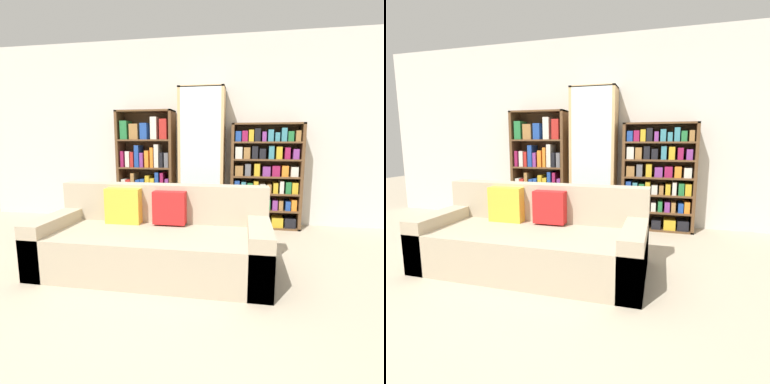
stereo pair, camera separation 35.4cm
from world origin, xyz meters
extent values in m
plane|color=tan|center=(0.00, 0.00, 0.00)|extent=(16.00, 16.00, 0.00)
cube|color=beige|center=(0.00, 2.49, 1.35)|extent=(7.15, 0.06, 2.70)
cube|color=tan|center=(-0.20, 0.58, 0.19)|extent=(2.15, 0.93, 0.39)
cube|color=tan|center=(-0.20, 0.95, 0.59)|extent=(2.15, 0.20, 0.39)
cube|color=tan|center=(-1.17, 0.58, 0.25)|extent=(0.20, 0.93, 0.51)
cube|color=tan|center=(0.77, 0.58, 0.25)|extent=(0.20, 0.93, 0.51)
cube|color=gold|center=(-0.58, 0.79, 0.57)|extent=(0.36, 0.12, 0.36)
cube|color=red|center=(-0.09, 0.79, 0.57)|extent=(0.32, 0.12, 0.32)
cube|color=brown|center=(-1.22, 2.28, 0.83)|extent=(0.04, 0.32, 1.66)
cube|color=brown|center=(-0.42, 2.28, 0.83)|extent=(0.04, 0.32, 1.66)
cube|color=brown|center=(-0.82, 2.28, 1.65)|extent=(0.84, 0.32, 0.02)
cube|color=brown|center=(-0.82, 2.28, 0.01)|extent=(0.84, 0.32, 0.02)
cube|color=brown|center=(-0.82, 2.44, 0.83)|extent=(0.84, 0.01, 1.66)
cube|color=brown|center=(-0.82, 2.28, 0.43)|extent=(0.76, 0.32, 0.02)
cube|color=brown|center=(-0.82, 2.28, 0.83)|extent=(0.76, 0.32, 0.02)
cube|color=brown|center=(-0.82, 2.28, 1.24)|extent=(0.76, 0.32, 0.02)
cube|color=teal|center=(-1.13, 2.27, 0.18)|extent=(0.10, 0.24, 0.32)
cube|color=orange|center=(-1.03, 2.27, 0.14)|extent=(0.08, 0.24, 0.23)
cube|color=black|center=(-0.92, 2.27, 0.14)|extent=(0.07, 0.24, 0.24)
cube|color=olive|center=(-0.82, 2.27, 0.14)|extent=(0.07, 0.24, 0.23)
cube|color=gold|center=(-0.71, 2.27, 0.17)|extent=(0.08, 0.24, 0.28)
cube|color=#237038|center=(-0.60, 2.27, 0.19)|extent=(0.08, 0.24, 0.33)
cube|color=beige|center=(-0.50, 2.27, 0.18)|extent=(0.09, 0.24, 0.31)
cube|color=beige|center=(-1.15, 2.27, 0.55)|extent=(0.06, 0.24, 0.22)
cube|color=#AD231E|center=(-1.08, 2.27, 0.55)|extent=(0.07, 0.24, 0.21)
cube|color=olive|center=(-1.01, 2.27, 0.60)|extent=(0.05, 0.24, 0.31)
cube|color=#1E4293|center=(-0.93, 2.27, 0.55)|extent=(0.06, 0.24, 0.22)
cube|color=#1E4293|center=(-0.86, 2.27, 0.55)|extent=(0.06, 0.24, 0.23)
cube|color=gold|center=(-0.78, 2.27, 0.58)|extent=(0.06, 0.24, 0.28)
cube|color=gold|center=(-0.70, 2.27, 0.56)|extent=(0.06, 0.24, 0.24)
cube|color=#1E4293|center=(-0.63, 2.27, 0.61)|extent=(0.05, 0.24, 0.33)
cube|color=#8E1947|center=(-0.56, 2.27, 0.60)|extent=(0.04, 0.24, 0.32)
cube|color=#7A3384|center=(-0.48, 2.27, 0.56)|extent=(0.05, 0.24, 0.24)
cube|color=#8E1947|center=(-1.15, 2.27, 0.96)|extent=(0.05, 0.24, 0.23)
cube|color=beige|center=(-1.07, 2.27, 0.96)|extent=(0.06, 0.24, 0.23)
cube|color=#AD231E|center=(-1.00, 2.27, 0.95)|extent=(0.05, 0.24, 0.22)
cube|color=#1E4293|center=(-0.93, 2.27, 1.00)|extent=(0.07, 0.24, 0.32)
cube|color=#7A3384|center=(-0.86, 2.27, 0.95)|extent=(0.05, 0.24, 0.21)
cube|color=orange|center=(-0.78, 2.27, 0.97)|extent=(0.06, 0.24, 0.24)
cube|color=orange|center=(-0.70, 2.27, 0.99)|extent=(0.05, 0.24, 0.29)
cube|color=beige|center=(-0.63, 2.27, 1.01)|extent=(0.06, 0.24, 0.33)
cube|color=black|center=(-0.56, 2.27, 0.95)|extent=(0.05, 0.24, 0.21)
cube|color=#5B5B60|center=(-0.48, 2.27, 0.95)|extent=(0.06, 0.24, 0.21)
cube|color=#237038|center=(-1.12, 2.27, 1.38)|extent=(0.10, 0.24, 0.27)
cube|color=olive|center=(-0.97, 2.27, 1.36)|extent=(0.13, 0.24, 0.22)
cube|color=#1E4293|center=(-0.82, 2.27, 1.36)|extent=(0.10, 0.24, 0.23)
cube|color=beige|center=(-0.67, 2.27, 1.41)|extent=(0.09, 0.24, 0.32)
cube|color=#AD231E|center=(-0.52, 2.27, 1.39)|extent=(0.11, 0.24, 0.29)
cube|color=tan|center=(-0.28, 2.26, 0.98)|extent=(0.04, 0.36, 1.96)
cube|color=tan|center=(0.32, 2.26, 0.98)|extent=(0.04, 0.36, 1.96)
cube|color=tan|center=(0.02, 2.26, 1.95)|extent=(0.64, 0.36, 0.02)
cube|color=tan|center=(0.02, 2.26, 0.01)|extent=(0.64, 0.36, 0.02)
cube|color=tan|center=(0.02, 2.44, 0.98)|extent=(0.64, 0.01, 1.96)
cube|color=silver|center=(0.02, 2.09, 0.98)|extent=(0.56, 0.01, 1.94)
cube|color=tan|center=(0.02, 2.26, 0.41)|extent=(0.56, 0.32, 0.02)
cube|color=tan|center=(0.02, 2.26, 0.79)|extent=(0.56, 0.32, 0.02)
cube|color=tan|center=(0.02, 2.26, 1.17)|extent=(0.56, 0.32, 0.02)
cube|color=tan|center=(0.02, 2.26, 1.56)|extent=(0.56, 0.32, 0.02)
cylinder|color=silver|center=(-0.17, 2.27, 0.06)|extent=(0.01, 0.01, 0.07)
cone|color=silver|center=(-0.17, 2.27, 0.14)|extent=(0.09, 0.09, 0.09)
cylinder|color=silver|center=(-0.04, 2.26, 0.06)|extent=(0.01, 0.01, 0.07)
cone|color=silver|center=(-0.04, 2.26, 0.14)|extent=(0.09, 0.09, 0.09)
cylinder|color=silver|center=(0.09, 2.25, 0.06)|extent=(0.01, 0.01, 0.07)
cone|color=silver|center=(0.09, 2.25, 0.14)|extent=(0.09, 0.09, 0.09)
cylinder|color=silver|center=(0.22, 2.27, 0.06)|extent=(0.01, 0.01, 0.07)
cone|color=silver|center=(0.22, 2.27, 0.14)|extent=(0.09, 0.09, 0.09)
cylinder|color=silver|center=(-0.15, 2.27, 0.45)|extent=(0.01, 0.01, 0.07)
cone|color=silver|center=(-0.15, 2.27, 0.53)|extent=(0.09, 0.09, 0.08)
cylinder|color=silver|center=(0.02, 2.28, 0.45)|extent=(0.01, 0.01, 0.07)
cone|color=silver|center=(0.02, 2.28, 0.53)|extent=(0.09, 0.09, 0.08)
cylinder|color=silver|center=(0.20, 2.26, 0.45)|extent=(0.01, 0.01, 0.07)
cone|color=silver|center=(0.20, 2.26, 0.53)|extent=(0.09, 0.09, 0.08)
cylinder|color=silver|center=(-0.19, 2.28, 0.84)|extent=(0.01, 0.01, 0.07)
cone|color=silver|center=(-0.19, 2.28, 0.91)|extent=(0.06, 0.06, 0.08)
cylinder|color=silver|center=(-0.11, 2.26, 0.84)|extent=(0.01, 0.01, 0.07)
cone|color=silver|center=(-0.11, 2.26, 0.91)|extent=(0.06, 0.06, 0.08)
cylinder|color=silver|center=(-0.02, 2.27, 0.84)|extent=(0.01, 0.01, 0.07)
cone|color=silver|center=(-0.02, 2.27, 0.91)|extent=(0.06, 0.06, 0.08)
cylinder|color=silver|center=(0.07, 2.25, 0.84)|extent=(0.01, 0.01, 0.07)
cone|color=silver|center=(0.07, 2.25, 0.91)|extent=(0.06, 0.06, 0.08)
cylinder|color=silver|center=(0.15, 2.27, 0.84)|extent=(0.01, 0.01, 0.07)
cone|color=silver|center=(0.15, 2.27, 0.91)|extent=(0.06, 0.06, 0.08)
cylinder|color=silver|center=(0.24, 2.28, 0.84)|extent=(0.01, 0.01, 0.07)
cone|color=silver|center=(0.24, 2.28, 0.91)|extent=(0.06, 0.06, 0.08)
cylinder|color=silver|center=(-0.18, 2.25, 1.22)|extent=(0.01, 0.01, 0.07)
cone|color=silver|center=(-0.18, 2.25, 1.29)|extent=(0.07, 0.07, 0.08)
cylinder|color=silver|center=(-0.08, 2.25, 1.22)|extent=(0.01, 0.01, 0.07)
cone|color=silver|center=(-0.08, 2.25, 1.29)|extent=(0.07, 0.07, 0.08)
cylinder|color=silver|center=(0.02, 2.25, 1.22)|extent=(0.01, 0.01, 0.07)
cone|color=silver|center=(0.02, 2.25, 1.29)|extent=(0.07, 0.07, 0.08)
cylinder|color=silver|center=(0.13, 2.28, 1.22)|extent=(0.01, 0.01, 0.07)
cone|color=silver|center=(0.13, 2.28, 1.29)|extent=(0.07, 0.07, 0.08)
cylinder|color=silver|center=(0.23, 2.25, 1.22)|extent=(0.01, 0.01, 0.07)
cone|color=silver|center=(0.23, 2.25, 1.29)|extent=(0.07, 0.07, 0.08)
cylinder|color=silver|center=(-0.15, 2.27, 1.60)|extent=(0.01, 0.01, 0.07)
cone|color=silver|center=(-0.15, 2.27, 1.67)|extent=(0.09, 0.09, 0.08)
cylinder|color=silver|center=(0.02, 2.26, 1.60)|extent=(0.01, 0.01, 0.07)
cone|color=silver|center=(0.02, 2.26, 1.67)|extent=(0.09, 0.09, 0.08)
cylinder|color=silver|center=(0.20, 2.28, 1.60)|extent=(0.01, 0.01, 0.07)
cone|color=silver|center=(0.20, 2.28, 1.67)|extent=(0.09, 0.09, 0.08)
cube|color=brown|center=(0.46, 2.28, 0.73)|extent=(0.04, 0.32, 1.47)
cube|color=brown|center=(1.39, 2.28, 0.73)|extent=(0.04, 0.32, 1.47)
cube|color=brown|center=(0.93, 2.28, 1.45)|extent=(0.97, 0.32, 0.02)
cube|color=brown|center=(0.93, 2.28, 0.01)|extent=(0.97, 0.32, 0.02)
cube|color=brown|center=(0.93, 2.44, 0.73)|extent=(0.97, 0.01, 1.47)
cube|color=brown|center=(0.93, 2.28, 0.26)|extent=(0.89, 0.32, 0.02)
cube|color=brown|center=(0.93, 2.28, 0.50)|extent=(0.89, 0.32, 0.02)
cube|color=brown|center=(0.93, 2.28, 0.73)|extent=(0.89, 0.32, 0.02)
cube|color=brown|center=(0.93, 2.28, 0.97)|extent=(0.89, 0.32, 0.02)
cube|color=brown|center=(0.93, 2.28, 1.21)|extent=(0.89, 0.32, 0.02)
cube|color=beige|center=(0.58, 2.27, 0.11)|extent=(0.15, 0.24, 0.16)
cube|color=#237038|center=(0.75, 2.27, 0.08)|extent=(0.13, 0.24, 0.12)
cube|color=black|center=(0.93, 2.27, 0.08)|extent=(0.12, 0.24, 0.12)
cube|color=gold|center=(1.11, 2.27, 0.09)|extent=(0.15, 0.24, 0.14)
cube|color=black|center=(1.28, 2.27, 0.09)|extent=(0.15, 0.24, 0.13)
cube|color=#5B5B60|center=(0.53, 2.27, 0.36)|extent=(0.07, 0.24, 0.17)
cube|color=#8E1947|center=(0.62, 2.27, 0.36)|extent=(0.07, 0.24, 0.18)
cube|color=#8E1947|center=(0.71, 2.27, 0.36)|extent=(0.08, 0.24, 0.18)
cube|color=#7A3384|center=(0.79, 2.27, 0.36)|extent=(0.06, 0.24, 0.17)
cube|color=beige|center=(0.88, 2.27, 0.33)|extent=(0.06, 0.24, 0.12)
cube|color=#237038|center=(0.97, 2.27, 0.34)|extent=(0.06, 0.24, 0.14)
cube|color=#7A3384|center=(1.06, 2.27, 0.34)|extent=(0.07, 0.24, 0.14)
cube|color=olive|center=(1.14, 2.27, 0.34)|extent=(0.06, 0.24, 0.13)
cube|color=#1E4293|center=(1.24, 2.27, 0.34)|extent=(0.07, 0.24, 0.13)
cube|color=orange|center=(1.32, 2.27, 0.35)|extent=(0.07, 0.24, 0.15)
cube|color=#1E4293|center=(0.54, 2.27, 0.59)|extent=(0.07, 0.24, 0.17)
cube|color=teal|center=(0.63, 2.27, 0.58)|extent=(0.06, 0.24, 0.15)
cube|color=#237038|center=(0.71, 2.27, 0.58)|extent=(0.07, 0.24, 0.14)
cube|color=gold|center=(0.80, 2.27, 0.59)|extent=(0.06, 0.24, 0.16)
cube|color=beige|center=(0.89, 2.27, 0.57)|extent=(0.08, 0.24, 0.12)
cube|color=olive|center=(0.98, 2.27, 0.57)|extent=(0.06, 0.24, 0.12)
cube|color=gold|center=(1.06, 2.27, 0.58)|extent=(0.06, 0.24, 0.14)
cube|color=beige|center=(1.14, 2.27, 0.60)|extent=(0.05, 0.24, 0.17)
cube|color=#237038|center=(1.23, 2.27, 0.59)|extent=(0.07, 0.24, 0.16)
cube|color=gold|center=(1.32, 2.27, 0.59)|extent=(0.08, 0.24, 0.16)
cube|color=olive|center=(0.56, 2.27, 0.82)|extent=(0.11, 0.24, 0.14)
cube|color=#5B5B60|center=(0.68, 2.27, 0.83)|extent=(0.08, 0.24, 0.17)
cube|color=gold|center=(0.80, 2.27, 0.83)|extent=(0.08, 0.24, 0.17)
cube|color=#7A3384|center=(0.93, 2.27, 0.81)|extent=(0.10, 0.24, 0.13)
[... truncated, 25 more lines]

